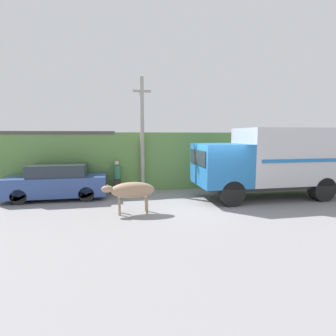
{
  "coord_description": "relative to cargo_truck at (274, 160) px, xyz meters",
  "views": [
    {
      "loc": [
        -3.79,
        -10.17,
        2.91
      ],
      "look_at": [
        -1.81,
        -0.02,
        1.58
      ],
      "focal_mm": 28.0,
      "sensor_mm": 36.0,
      "label": 1
    }
  ],
  "objects": [
    {
      "name": "pedestrian_on_hill",
      "position": [
        -7.07,
        2.25,
        -0.88
      ],
      "size": [
        0.42,
        0.42,
        1.63
      ],
      "rotation": [
        0.0,
        0.0,
        2.95
      ],
      "color": "#38332D",
      "rests_on": "ground_plane"
    },
    {
      "name": "hillside_embankment",
      "position": [
        -3.26,
        5.15,
        -0.26
      ],
      "size": [
        32.0,
        5.02,
        3.02
      ],
      "color": "#608C47",
      "rests_on": "ground_plane"
    },
    {
      "name": "brown_cow",
      "position": [
        -6.55,
        -1.22,
        -0.9
      ],
      "size": [
        1.94,
        0.6,
        1.18
      ],
      "rotation": [
        0.0,
        0.0,
        0.01
      ],
      "color": "#9E7F60",
      "rests_on": "ground_plane"
    },
    {
      "name": "building_backdrop",
      "position": [
        -9.91,
        3.96,
        -0.21
      ],
      "size": [
        5.53,
        2.7,
        3.08
      ],
      "color": "#C6B793",
      "rests_on": "ground_plane"
    },
    {
      "name": "parked_suv",
      "position": [
        -9.73,
        1.66,
        -1.0
      ],
      "size": [
        4.37,
        1.75,
        1.58
      ],
      "rotation": [
        0.0,
        0.0,
        0.0
      ],
      "color": "#334C8C",
      "rests_on": "ground_plane"
    },
    {
      "name": "cargo_truck",
      "position": [
        0.0,
        0.0,
        0.0
      ],
      "size": [
        6.89,
        2.46,
        3.2
      ],
      "rotation": [
        0.0,
        0.0,
        -0.02
      ],
      "color": "#2D2D2D",
      "rests_on": "ground_plane"
    },
    {
      "name": "ground_plane",
      "position": [
        -3.26,
        -0.58,
        -1.77
      ],
      "size": [
        60.0,
        60.0,
        0.0
      ],
      "primitive_type": "plane",
      "color": "gray"
    },
    {
      "name": "utility_pole",
      "position": [
        -5.79,
        2.37,
        1.21
      ],
      "size": [
        0.9,
        0.2,
        5.69
      ],
      "color": "#9E998E",
      "rests_on": "ground_plane"
    }
  ]
}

